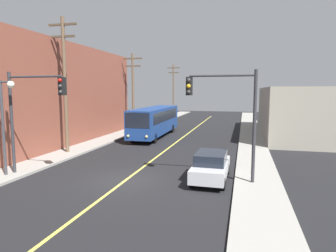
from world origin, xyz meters
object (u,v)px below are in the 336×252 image
utility_pole_far (173,88)px  street_lamp_left (5,114)px  utility_pole_mid (133,88)px  city_bus (155,120)px  utility_pole_near (65,79)px  traffic_signal_right_corner (225,105)px  traffic_signal_left_corner (33,104)px  parked_car_silver (211,166)px

utility_pole_far → street_lamp_left: (0.13, -42.47, -1.86)m
utility_pole_mid → utility_pole_far: (0.02, 21.71, 0.25)m
city_bus → utility_pole_near: utility_pole_near is taller
city_bus → utility_pole_far: bearing=98.7°
traffic_signal_right_corner → utility_pole_near: bearing=159.6°
utility_pole_near → utility_pole_far: bearing=89.4°
utility_pole_near → utility_pole_mid: 13.97m
utility_pole_near → street_lamp_left: 7.17m
traffic_signal_right_corner → traffic_signal_left_corner: bearing=-172.1°
utility_pole_mid → traffic_signal_right_corner: utility_pole_mid is taller
traffic_signal_left_corner → utility_pole_mid: bearing=94.4°
utility_pole_near → utility_pole_mid: bearing=88.5°
utility_pole_near → street_lamp_left: (0.52, -6.80, -2.21)m
street_lamp_left → utility_pole_near: bearing=94.4°
traffic_signal_left_corner → utility_pole_far: bearing=92.1°
parked_car_silver → traffic_signal_right_corner: bearing=-20.4°
city_bus → parked_car_silver: (7.82, -15.05, -0.98)m
utility_pole_near → city_bus: bearing=68.3°
utility_pole_far → parked_car_silver: bearing=-73.8°
utility_pole_mid → parked_car_silver: bearing=-57.7°
city_bus → utility_pole_far: utility_pole_far is taller
utility_pole_far → traffic_signal_right_corner: 42.29m
street_lamp_left → traffic_signal_left_corner: bearing=21.5°
city_bus → utility_pole_far: (-3.83, 25.10, 3.79)m
parked_car_silver → utility_pole_near: (-12.03, 4.48, 5.11)m
utility_pole_mid → utility_pole_far: 21.72m
parked_car_silver → utility_pole_mid: (-11.66, 18.43, 4.51)m
city_bus → utility_pole_near: (-4.22, -10.57, 4.14)m
parked_car_silver → street_lamp_left: (-11.51, -2.32, 2.90)m
city_bus → traffic_signal_right_corner: traffic_signal_right_corner is taller
city_bus → street_lamp_left: 17.86m
traffic_signal_right_corner → street_lamp_left: (-12.24, -2.05, -0.56)m
traffic_signal_right_corner → utility_pole_mid: bearing=123.5°
utility_pole_mid → traffic_signal_right_corner: 22.46m
traffic_signal_left_corner → utility_pole_near: bearing=107.3°
utility_pole_far → utility_pole_mid: bearing=-90.1°
city_bus → traffic_signal_right_corner: (8.54, -15.32, 2.49)m
parked_car_silver → utility_pole_far: utility_pole_far is taller
city_bus → utility_pole_mid: utility_pole_mid is taller
city_bus → traffic_signal_left_corner: size_ratio=2.03×
utility_pole_near → traffic_signal_left_corner: utility_pole_near is taller
traffic_signal_left_corner → street_lamp_left: size_ratio=1.09×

